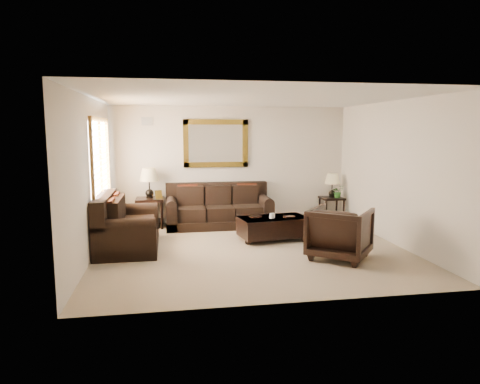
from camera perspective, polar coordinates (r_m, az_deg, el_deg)
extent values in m
cube|color=#84745B|center=(7.85, 1.51, -7.62)|extent=(5.50, 5.00, 0.01)
cube|color=white|center=(7.58, 1.59, 12.43)|extent=(5.50, 5.00, 0.01)
cube|color=beige|center=(10.06, -1.21, 3.66)|extent=(5.50, 0.01, 2.70)
cube|color=beige|center=(5.19, 6.89, -0.56)|extent=(5.50, 0.01, 2.70)
cube|color=beige|center=(7.57, -19.35, 1.75)|extent=(0.01, 5.00, 2.70)
cube|color=beige|center=(8.57, 19.92, 2.41)|extent=(0.01, 5.00, 2.70)
cube|color=white|center=(8.43, -18.29, 3.76)|extent=(0.01, 1.80, 1.50)
cube|color=brown|center=(8.41, -18.29, 9.14)|extent=(0.06, 1.96, 0.08)
cube|color=brown|center=(8.52, -17.82, -1.53)|extent=(0.06, 1.96, 0.08)
cube|color=brown|center=(7.50, -19.09, 3.24)|extent=(0.06, 0.08, 1.50)
cube|color=brown|center=(9.36, -17.23, 4.20)|extent=(0.06, 0.08, 1.50)
cube|color=brown|center=(8.43, -18.06, 3.77)|extent=(0.05, 0.05, 1.50)
cube|color=#523610|center=(9.95, -3.24, 6.48)|extent=(1.50, 0.06, 1.10)
cube|color=white|center=(9.97, -3.25, 6.49)|extent=(1.26, 0.01, 0.86)
cube|color=#999999|center=(9.91, -12.29, 9.20)|extent=(0.25, 0.02, 0.18)
cube|color=black|center=(9.67, -2.83, -4.04)|extent=(2.34, 1.01, 0.19)
cube|color=black|center=(9.94, -3.12, -0.07)|extent=(2.34, 0.23, 0.48)
cube|color=black|center=(9.55, -6.55, -2.77)|extent=(0.60, 0.83, 0.29)
cube|color=black|center=(9.60, -2.83, -2.67)|extent=(0.60, 0.83, 0.29)
cube|color=black|center=(9.70, 0.84, -2.56)|extent=(0.60, 0.83, 0.29)
cube|color=black|center=(9.57, -9.12, -3.13)|extent=(0.23, 1.01, 0.56)
cylinder|color=black|center=(9.52, -9.16, -1.46)|extent=(0.23, 0.99, 0.23)
cube|color=black|center=(9.81, 3.28, -2.76)|extent=(0.23, 1.01, 0.56)
cylinder|color=black|center=(9.76, 3.30, -1.14)|extent=(0.23, 0.99, 0.23)
cube|color=#5D1E0C|center=(9.70, -6.99, -0.36)|extent=(0.45, 0.20, 0.46)
cube|color=#5D1E0C|center=(9.85, 0.95, -0.16)|extent=(0.45, 0.20, 0.46)
cube|color=black|center=(8.15, -14.60, -6.58)|extent=(1.05, 1.77, 0.20)
cube|color=black|center=(8.06, -17.63, -2.14)|extent=(0.24, 1.77, 0.50)
cube|color=black|center=(7.78, -14.71, -5.39)|extent=(0.86, 0.62, 0.30)
cube|color=black|center=(8.40, -14.33, -4.38)|extent=(0.86, 0.62, 0.30)
cube|color=black|center=(7.36, -15.16, -6.61)|extent=(1.05, 0.24, 0.59)
cylinder|color=black|center=(7.29, -15.25, -4.38)|extent=(1.03, 0.24, 0.24)
cube|color=black|center=(8.84, -14.23, -4.12)|extent=(1.05, 0.24, 0.59)
cylinder|color=black|center=(8.79, -14.29, -2.25)|extent=(1.03, 0.24, 0.24)
cube|color=#5D1E0C|center=(7.66, -16.50, -2.65)|extent=(0.21, 0.47, 0.48)
cube|color=#5D1E0C|center=(8.40, -15.90, -1.70)|extent=(0.21, 0.47, 0.48)
cube|color=black|center=(9.70, -11.94, -0.96)|extent=(0.60, 0.60, 0.05)
cube|color=black|center=(9.79, -11.86, -3.84)|extent=(0.51, 0.51, 0.03)
cylinder|color=black|center=(9.52, -13.50, -3.19)|extent=(0.05, 0.05, 0.60)
cylinder|color=black|center=(9.50, -10.39, -3.12)|extent=(0.05, 0.05, 0.60)
cylinder|color=black|center=(10.02, -13.30, -2.62)|extent=(0.05, 0.05, 0.60)
cylinder|color=black|center=(10.00, -10.36, -2.56)|extent=(0.05, 0.05, 0.60)
sphere|color=black|center=(9.68, -11.97, -0.16)|extent=(0.19, 0.19, 0.19)
cylinder|color=black|center=(9.66, -12.00, 1.00)|extent=(0.03, 0.03, 0.39)
cone|color=beige|center=(9.63, -12.04, 2.29)|extent=(0.42, 0.42, 0.28)
cube|color=#523610|center=(9.57, -10.81, -0.32)|extent=(0.16, 0.11, 0.19)
cube|color=black|center=(10.49, 12.13, -0.81)|extent=(0.51, 0.51, 0.05)
cube|color=black|center=(10.56, 12.06, -3.09)|extent=(0.44, 0.44, 0.03)
cylinder|color=black|center=(10.25, 11.40, -2.58)|extent=(0.05, 0.05, 0.51)
cylinder|color=black|center=(10.42, 13.66, -2.48)|extent=(0.05, 0.05, 0.51)
cylinder|color=black|center=(10.66, 10.55, -2.15)|extent=(0.05, 0.05, 0.51)
cylinder|color=black|center=(10.82, 12.74, -2.07)|extent=(0.05, 0.05, 0.51)
sphere|color=black|center=(10.47, 12.15, -0.17)|extent=(0.16, 0.16, 0.16)
cylinder|color=black|center=(10.45, 12.18, 0.74)|extent=(0.02, 0.02, 0.34)
cone|color=beige|center=(10.43, 12.21, 1.76)|extent=(0.36, 0.36, 0.24)
sphere|color=black|center=(8.17, 1.07, -6.65)|extent=(0.12, 0.12, 0.12)
sphere|color=black|center=(8.44, 8.55, -6.26)|extent=(0.12, 0.12, 0.12)
sphere|color=black|center=(8.65, 0.45, -5.82)|extent=(0.12, 0.12, 0.12)
sphere|color=black|center=(8.90, 7.53, -5.48)|extent=(0.12, 0.12, 0.12)
cube|color=black|center=(8.47, 4.46, -4.60)|extent=(1.40, 0.90, 0.37)
cube|color=black|center=(8.43, 4.47, -3.51)|extent=(1.43, 0.92, 0.04)
cube|color=black|center=(8.40, 2.05, -3.29)|extent=(0.24, 0.18, 0.03)
cube|color=black|center=(8.46, 6.55, -3.28)|extent=(0.22, 0.17, 0.03)
cube|color=white|center=(8.31, 4.31, -3.18)|extent=(0.11, 0.09, 0.10)
imported|color=black|center=(7.38, 13.18, -5.02)|extent=(1.27, 1.26, 0.96)
imported|color=#21531C|center=(10.43, 12.92, -0.12)|extent=(0.32, 0.34, 0.23)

